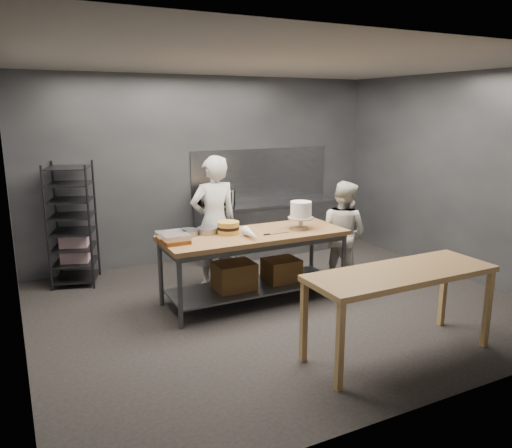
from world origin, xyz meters
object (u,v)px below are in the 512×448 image
Objects in this scene: chef_right at (343,233)px; near_counter at (401,279)px; layer_cake at (228,228)px; work_table at (254,259)px; chef_behind at (214,222)px; frosted_cake_stand at (301,211)px; speed_rack at (73,225)px; microwave at (215,199)px.

near_counter is at bearing 137.43° from chef_right.
work_table is at bearing -19.59° from layer_cake.
chef_right is 1.77m from layer_cake.
layer_cake is at bearing 160.41° from work_table.
near_counter is at bearing -64.75° from layer_cake.
frosted_cake_stand is (0.90, -0.82, 0.22)m from chef_behind.
work_table is at bearing 107.34° from chef_behind.
near_counter is at bearing -54.67° from speed_rack.
work_table is at bearing 108.66° from near_counter.
chef_behind reaches higher than work_table.
work_table is 0.54m from layer_cake.
near_counter is at bearing -89.68° from frosted_cake_stand.
chef_behind is at bearing 108.37° from work_table.
chef_right is at bearing -1.91° from layer_cake.
work_table is 1.37× the size of speed_rack.
speed_rack is 3.86m from chef_right.
work_table is 1.45m from chef_right.
microwave is (-1.22, 1.82, 0.30)m from chef_right.
microwave is at bearing 12.20° from chef_right.
chef_right is at bearing 156.37° from chef_behind.
frosted_cake_stand is (-0.79, -0.12, 0.41)m from chef_right.
near_counter is at bearing 107.55° from chef_behind.
frosted_cake_stand is at bearing 90.32° from near_counter.
chef_right is 4.06× the size of frosted_cake_stand.
microwave is (0.22, 1.87, 0.48)m from work_table.
speed_rack reaches higher than work_table.
frosted_cake_stand is (-0.01, 1.90, 0.34)m from near_counter.
work_table is 0.88m from frosted_cake_stand.
chef_right reaches higher than microwave.
chef_right is 2.75× the size of microwave.
speed_rack is at bearing 41.61° from chef_right.
chef_behind is (1.75, -1.03, 0.08)m from speed_rack.
chef_right is at bearing 2.15° from work_table.
layer_cake is (-0.54, -1.76, -0.05)m from microwave.
layer_cake is at bearing 115.25° from near_counter.
chef_behind is at bearing -30.62° from speed_rack.
microwave reaches higher than layer_cake.
frosted_cake_stand reaches higher than near_counter.
near_counter is 1.14× the size of speed_rack.
work_table is 1.95m from microwave.
chef_behind is 1.84m from chef_right.
speed_rack is 1.17× the size of chef_right.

